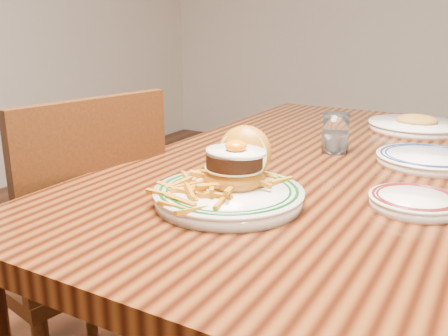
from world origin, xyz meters
The scene contains 7 objects.
table centered at (0.00, 0.00, 0.66)m, with size 0.85×1.60×0.75m.
chair_left centered at (-0.55, -0.34, 0.50)m, with size 0.51×0.51×0.92m.
main_plate centered at (-0.04, -0.39, 0.79)m, with size 0.30×0.32×0.14m.
side_plate centered at (0.29, -0.25, 0.77)m, with size 0.17×0.17×0.03m.
rear_plate centered at (0.27, 0.09, 0.77)m, with size 0.25×0.25×0.03m.
water_glass centered at (0.02, 0.09, 0.80)m, with size 0.07×0.07×0.11m.
far_plate centered at (0.17, 0.49, 0.77)m, with size 0.30×0.30×0.05m.
Camera 1 is at (0.43, -1.23, 1.10)m, focal length 40.00 mm.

